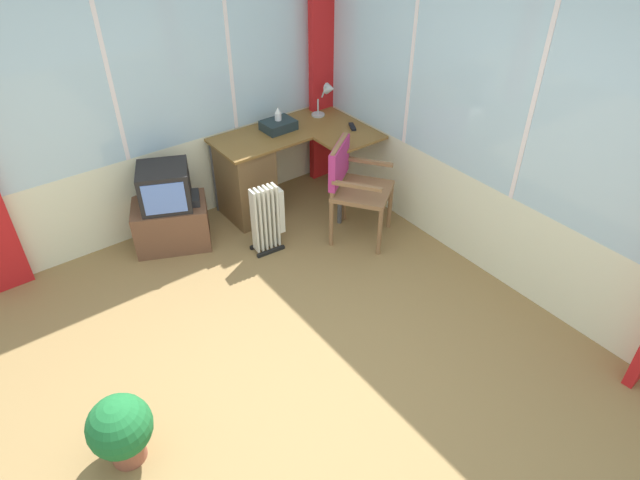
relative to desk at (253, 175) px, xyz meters
The scene contains 13 objects.
ground 2.31m from the desk, 116.61° to the right, with size 5.23×5.70×0.06m, color olive.
north_window_panel 1.36m from the desk, 160.80° to the left, with size 4.23×0.07×2.52m.
east_window_panel 2.47m from the desk, 60.82° to the right, with size 0.07×4.70×2.52m.
curtain_corner 1.29m from the desk, 12.58° to the left, with size 0.31×0.07×2.42m, color red.
desk is the anchor object (origin of this frame).
desk_lamp 1.07m from the desk, ahead, with size 0.23×0.20×0.34m.
tv_remote 1.05m from the desk, 19.48° to the right, with size 0.04×0.15×0.02m, color black.
spray_bottle 0.58m from the desk, 11.02° to the left, with size 0.06×0.06×0.22m.
paper_tray 0.53m from the desk, ahead, with size 0.30×0.23×0.09m, color #202D31.
wooden_armchair 0.98m from the desk, 58.16° to the right, with size 0.67×0.67×0.92m.
tv_on_stand 0.86m from the desk, behind, with size 0.76×0.67×0.78m.
space_heater 0.61m from the desk, 109.32° to the right, with size 0.31×0.19×0.64m.
potted_plant 2.70m from the desk, 137.68° to the right, with size 0.37×0.37×0.48m.
Camera 1 is at (-1.19, -1.98, 3.01)m, focal length 30.75 mm.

